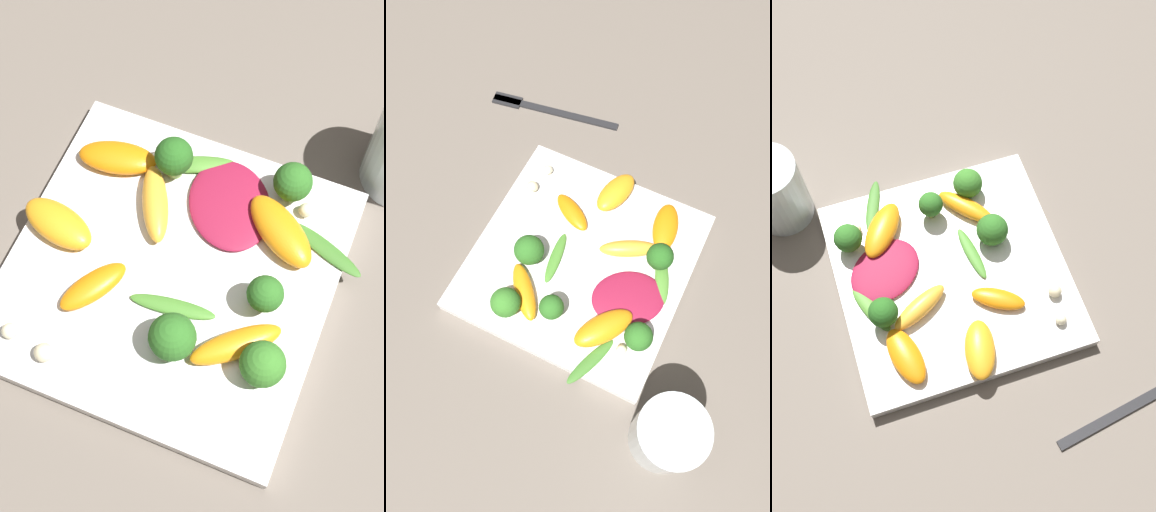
{
  "view_description": "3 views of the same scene",
  "coord_description": "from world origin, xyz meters",
  "views": [
    {
      "loc": [
        0.21,
        0.11,
        0.57
      ],
      "look_at": [
        -0.01,
        0.01,
        0.04
      ],
      "focal_mm": 50.0,
      "sensor_mm": 36.0,
      "label": 1
    },
    {
      "loc": [
        -0.11,
        0.24,
        0.6
      ],
      "look_at": [
        0.0,
        0.0,
        0.03
      ],
      "focal_mm": 35.0,
      "sensor_mm": 36.0,
      "label": 2
    },
    {
      "loc": [
        -0.07,
        -0.28,
        0.67
      ],
      "look_at": [
        0.02,
        0.01,
        0.03
      ],
      "focal_mm": 42.0,
      "sensor_mm": 36.0,
      "label": 3
    }
  ],
  "objects": [
    {
      "name": "ground_plane",
      "position": [
        0.0,
        0.0,
        0.0
      ],
      "size": [
        2.4,
        2.4,
        0.0
      ],
      "primitive_type": "plane",
      "color": "#6B6056"
    },
    {
      "name": "plate",
      "position": [
        0.0,
        0.0,
        0.01
      ],
      "size": [
        0.27,
        0.27,
        0.02
      ],
      "color": "white",
      "rests_on": "ground_plane"
    },
    {
      "name": "drinking_glass",
      "position": [
        -0.17,
        0.15,
        0.05
      ],
      "size": [
        0.07,
        0.07,
        0.1
      ],
      "color": "silver",
      "rests_on": "ground_plane"
    },
    {
      "name": "fork",
      "position": [
        0.17,
        -0.21,
        0.0
      ],
      "size": [
        0.2,
        0.05,
        0.01
      ],
      "color": "#262628",
      "rests_on": "ground_plane"
    },
    {
      "name": "radicchio_leaf_0",
      "position": [
        -0.07,
        0.02,
        0.02
      ],
      "size": [
        0.11,
        0.11,
        0.01
      ],
      "color": "maroon",
      "rests_on": "plate"
    },
    {
      "name": "orange_segment_0",
      "position": [
        -0.08,
        -0.08,
        0.03
      ],
      "size": [
        0.05,
        0.08,
        0.02
      ],
      "color": "orange",
      "rests_on": "plate"
    },
    {
      "name": "orange_segment_1",
      "position": [
        0.04,
        -0.05,
        0.03
      ],
      "size": [
        0.07,
        0.05,
        0.01
      ],
      "color": "orange",
      "rests_on": "plate"
    },
    {
      "name": "orange_segment_2",
      "position": [
        0.04,
        0.07,
        0.03
      ],
      "size": [
        0.07,
        0.07,
        0.02
      ],
      "color": "orange",
      "rests_on": "plate"
    },
    {
      "name": "orange_segment_3",
      "position": [
        -0.05,
        -0.04,
        0.03
      ],
      "size": [
        0.08,
        0.05,
        0.02
      ],
      "color": "#FCAD33",
      "rests_on": "plate"
    },
    {
      "name": "orange_segment_4",
      "position": [
        -0.0,
        -0.1,
        0.03
      ],
      "size": [
        0.05,
        0.07,
        0.02
      ],
      "color": "orange",
      "rests_on": "plate"
    },
    {
      "name": "orange_segment_5",
      "position": [
        -0.06,
        0.07,
        0.03
      ],
      "size": [
        0.07,
        0.08,
        0.02
      ],
      "color": "orange",
      "rests_on": "plate"
    },
    {
      "name": "broccoli_floret_0",
      "position": [
        -0.11,
        0.07,
        0.04
      ],
      "size": [
        0.03,
        0.03,
        0.04
      ],
      "color": "#84AD5B",
      "rests_on": "plate"
    },
    {
      "name": "broccoli_floret_1",
      "position": [
        -0.09,
        -0.03,
        0.04
      ],
      "size": [
        0.03,
        0.03,
        0.04
      ],
      "color": "#7A9E51",
      "rests_on": "plate"
    },
    {
      "name": "broccoli_floret_2",
      "position": [
        0.05,
        0.1,
        0.04
      ],
      "size": [
        0.04,
        0.04,
        0.04
      ],
      "color": "#7A9E51",
      "rests_on": "plate"
    },
    {
      "name": "broccoli_floret_3",
      "position": [
        -0.0,
        0.08,
        0.04
      ],
      "size": [
        0.03,
        0.03,
        0.04
      ],
      "color": "#7A9E51",
      "rests_on": "plate"
    },
    {
      "name": "broccoli_floret_4",
      "position": [
        0.06,
        0.03,
        0.04
      ],
      "size": [
        0.04,
        0.04,
        0.04
      ],
      "color": "#84AD5B",
      "rests_on": "plate"
    },
    {
      "name": "arugula_sprig_0",
      "position": [
        -0.07,
        0.11,
        0.02
      ],
      "size": [
        0.04,
        0.07,
        0.0
      ],
      "color": "#3D7528",
      "rests_on": "plate"
    },
    {
      "name": "arugula_sprig_1",
      "position": [
        -0.1,
        -0.02,
        0.02
      ],
      "size": [
        0.04,
        0.07,
        0.01
      ],
      "color": "#518E33",
      "rests_on": "plate"
    },
    {
      "name": "arugula_sprig_2",
      "position": [
        0.03,
        0.01,
        0.02
      ],
      "size": [
        0.02,
        0.07,
        0.01
      ],
      "color": "#47842D",
      "rests_on": "plate"
    },
    {
      "name": "macadamia_nut_0",
      "position": [
        0.1,
        -0.1,
        0.02
      ],
      "size": [
        0.01,
        0.01,
        0.01
      ],
      "color": "beige",
      "rests_on": "plate"
    },
    {
      "name": "macadamia_nut_1",
      "position": [
        0.11,
        -0.06,
        0.03
      ],
      "size": [
        0.02,
        0.02,
        0.02
      ],
      "color": "beige",
      "rests_on": "plate"
    },
    {
      "name": "macadamia_nut_2",
      "position": [
        -0.09,
        0.09,
        0.02
      ],
      "size": [
        0.01,
        0.01,
        0.01
      ],
      "color": "beige",
      "rests_on": "plate"
    },
    {
      "name": "macadamia_nut_3",
      "position": [
        -0.07,
        -0.05,
        0.02
      ],
      "size": [
        0.01,
        0.01,
        0.01
      ],
      "color": "beige",
      "rests_on": "plate"
    }
  ]
}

